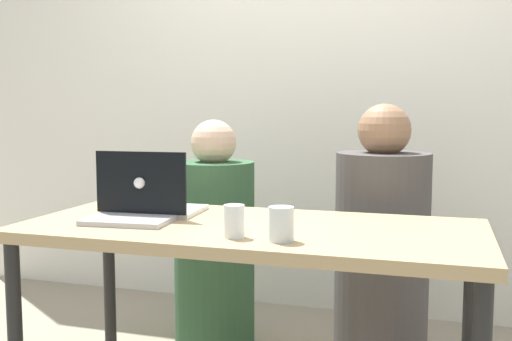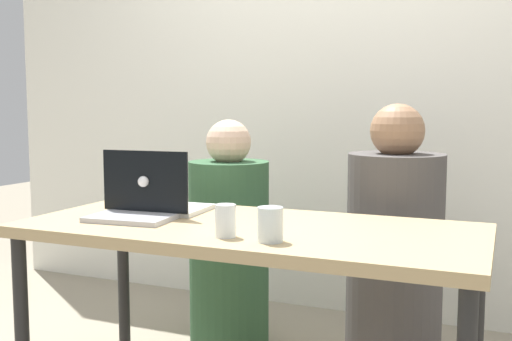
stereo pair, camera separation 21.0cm
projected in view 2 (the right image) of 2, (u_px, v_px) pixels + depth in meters
name	position (u px, v px, depth m)	size (l,w,h in m)	color
back_wall	(350.00, 82.00, 3.28)	(4.50, 0.10, 2.56)	white
desk	(248.00, 245.00, 2.06)	(1.57, 0.70, 0.74)	tan
person_on_left	(229.00, 247.00, 2.83)	(0.42, 0.42, 1.08)	#335A39
person_on_right	(394.00, 256.00, 2.53)	(0.47, 0.47, 1.16)	#4C4847
laptop_back_left	(157.00, 199.00, 2.29)	(0.36, 0.29, 0.24)	silver
laptop_front_left	(137.00, 206.00, 2.17)	(0.31, 0.26, 0.21)	#B2B2B9
water_glass_center	(226.00, 223.00, 1.85)	(0.07, 0.07, 0.10)	white
water_glass_right	(270.00, 227.00, 1.79)	(0.08, 0.08, 0.10)	silver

